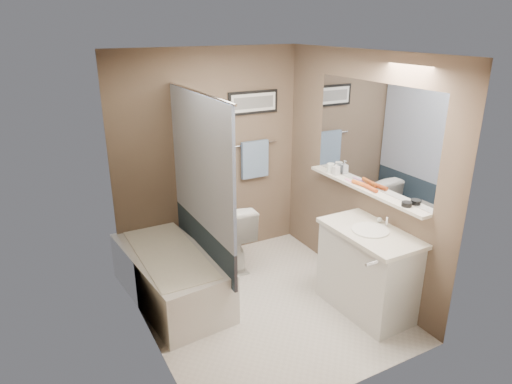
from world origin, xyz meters
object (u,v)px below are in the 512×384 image
toilet (229,234)px  candle_bowl_near (407,204)px  hair_brush_back (361,184)px  bathtub (170,276)px  hair_brush_front (369,188)px  glass_jar (331,168)px  soap_bottle (336,168)px  vanity (368,272)px

toilet → candle_bowl_near: (0.98, -1.62, 0.75)m
toilet → hair_brush_back: hair_brush_back is taller
bathtub → hair_brush_back: hair_brush_back is taller
hair_brush_front → glass_jar: glass_jar is taller
bathtub → soap_bottle: 2.03m
hair_brush_front → glass_jar: 0.62m
toilet → hair_brush_front: hair_brush_front is taller
toilet → soap_bottle: size_ratio=5.43×
bathtub → candle_bowl_near: bearing=-41.0°
toilet → hair_brush_back: bearing=138.3°
bathtub → candle_bowl_near: candle_bowl_near is taller
hair_brush_front → soap_bottle: bearing=90.0°
glass_jar → vanity: bearing=-101.7°
toilet → candle_bowl_near: 2.04m
glass_jar → soap_bottle: (0.00, -0.09, 0.02)m
vanity → hair_brush_back: bearing=63.1°
vanity → glass_jar: 1.19m
vanity → glass_jar: glass_jar is taller
candle_bowl_near → soap_bottle: (0.00, 1.00, 0.05)m
soap_bottle → toilet: bearing=147.5°
toilet → hair_brush_back: size_ratio=3.50×
toilet → vanity: bearing=123.7°
candle_bowl_near → glass_jar: size_ratio=0.90×
vanity → glass_jar: (0.19, 0.89, 0.77)m
bathtub → glass_jar: glass_jar is taller
soap_bottle → vanity: bearing=-103.0°
hair_brush_back → glass_jar: 0.49m
bathtub → soap_bottle: soap_bottle is taller
toilet → hair_brush_back: 1.60m
vanity → hair_brush_back: 0.86m
hair_brush_back → glass_jar: glass_jar is taller
bathtub → glass_jar: bearing=-11.3°
hair_brush_front → vanity: bearing=-123.6°
vanity → hair_brush_front: bearing=54.3°
glass_jar → bathtub: bearing=174.1°
toilet → bathtub: bearing=27.9°
toilet → candle_bowl_near: bearing=125.7°
vanity → soap_bottle: size_ratio=6.34×
bathtub → hair_brush_back: size_ratio=6.82×
hair_brush_front → soap_bottle: (0.00, 0.52, 0.05)m
vanity → hair_brush_front: (0.19, 0.28, 0.74)m
candle_bowl_near → hair_brush_back: 0.60m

